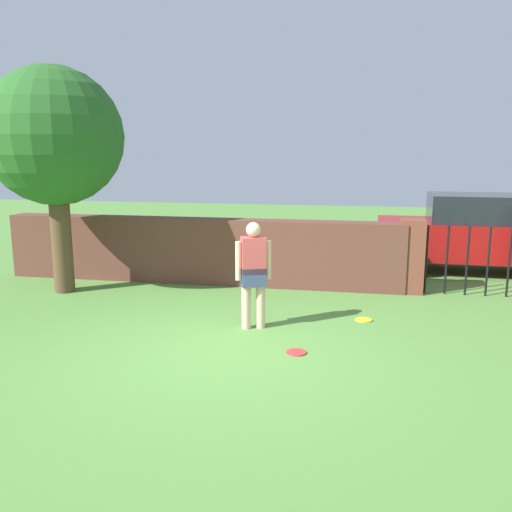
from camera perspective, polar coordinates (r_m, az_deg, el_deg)
name	(u,v)px	position (r m, az deg, el deg)	size (l,w,h in m)	color
ground_plane	(227,354)	(7.18, -3.18, -10.43)	(40.00, 40.00, 0.00)	#568C3D
brick_wall	(199,251)	(10.84, -6.14, 0.57)	(8.14, 0.50, 1.32)	brown
tree	(54,138)	(10.53, -20.85, 11.74)	(2.51, 2.51, 4.16)	brown
person	(253,270)	(7.91, -0.28, -1.55)	(0.51, 0.33, 1.62)	beige
fence_gate	(478,259)	(10.59, 22.72, -0.26)	(2.80, 0.44, 1.40)	brown
car	(475,233)	(12.66, 22.46, 2.25)	(4.25, 2.02, 1.72)	#A51111
frisbee_yellow	(364,320)	(8.67, 11.48, -6.73)	(0.27, 0.27, 0.02)	yellow
frisbee_red	(296,352)	(7.21, 4.35, -10.27)	(0.27, 0.27, 0.02)	red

